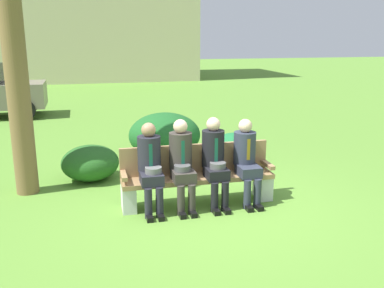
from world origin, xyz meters
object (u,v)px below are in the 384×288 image
at_px(seated_man_rightmost, 246,157).
at_px(seated_man_centerright, 215,158).
at_px(shrub_mid_lawn, 90,163).
at_px(seated_man_centerleft, 182,160).
at_px(shrub_far_lawn, 234,146).
at_px(shrub_near_bench, 165,135).
at_px(park_bench, 197,175).
at_px(seated_man_leftmost, 150,163).

bearing_deg(seated_man_rightmost, seated_man_centerright, -179.89).
bearing_deg(shrub_mid_lawn, seated_man_centerleft, -50.51).
bearing_deg(shrub_far_lawn, seated_man_centerright, -116.09).
distance_m(seated_man_rightmost, shrub_near_bench, 2.89).
distance_m(seated_man_centerright, shrub_near_bench, 2.80).
height_order(park_bench, shrub_near_bench, shrub_near_bench).
bearing_deg(shrub_mid_lawn, seated_man_rightmost, -34.48).
relative_size(seated_man_leftmost, shrub_near_bench, 0.86).
bearing_deg(seated_man_centerleft, seated_man_centerright, 0.08).
relative_size(seated_man_centerleft, shrub_near_bench, 0.88).
xyz_separation_m(park_bench, shrub_far_lawn, (1.33, 2.10, -0.16)).
height_order(park_bench, seated_man_rightmost, seated_man_rightmost).
height_order(seated_man_leftmost, shrub_mid_lawn, seated_man_leftmost).
distance_m(seated_man_leftmost, shrub_mid_lawn, 1.86).
height_order(seated_man_centerright, shrub_mid_lawn, seated_man_centerright).
bearing_deg(seated_man_leftmost, shrub_near_bench, 75.80).
distance_m(shrub_mid_lawn, shrub_far_lawn, 2.99).
distance_m(seated_man_centerright, shrub_mid_lawn, 2.47).
xyz_separation_m(shrub_mid_lawn, shrub_far_lawn, (2.92, 0.63, -0.04)).
xyz_separation_m(seated_man_centerright, shrub_near_bench, (-0.27, 2.78, -0.27)).
bearing_deg(seated_man_leftmost, shrub_far_lawn, 47.30).
bearing_deg(seated_man_centerright, seated_man_rightmost, 0.11).
distance_m(park_bench, shrub_far_lawn, 2.49).
height_order(park_bench, seated_man_centerleft, seated_man_centerleft).
bearing_deg(seated_man_centerleft, seated_man_rightmost, 0.09).
bearing_deg(park_bench, seated_man_rightmost, -9.98).
relative_size(seated_man_rightmost, shrub_mid_lawn, 1.27).
distance_m(park_bench, seated_man_leftmost, 0.80).
relative_size(shrub_near_bench, shrub_far_lawn, 1.69).
height_order(park_bench, shrub_far_lawn, park_bench).
bearing_deg(shrub_near_bench, seated_man_centerright, -84.48).
xyz_separation_m(seated_man_leftmost, seated_man_centerleft, (0.47, 0.00, 0.01)).
relative_size(park_bench, shrub_mid_lawn, 2.29).
height_order(seated_man_centerleft, seated_man_rightmost, seated_man_centerleft).
bearing_deg(shrub_mid_lawn, park_bench, -42.77).
xyz_separation_m(seated_man_leftmost, shrub_far_lawn, (2.07, 2.24, -0.44)).
bearing_deg(park_bench, shrub_near_bench, 90.72).
xyz_separation_m(park_bench, seated_man_centerleft, (-0.27, -0.13, 0.30)).
xyz_separation_m(seated_man_rightmost, shrub_mid_lawn, (-2.33, 1.60, -0.40)).
distance_m(seated_man_centerleft, seated_man_rightmost, 1.01).
relative_size(park_bench, seated_man_leftmost, 1.78).
height_order(seated_man_centerright, seated_man_rightmost, seated_man_centerright).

